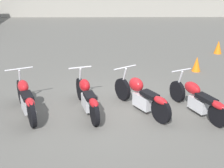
{
  "coord_description": "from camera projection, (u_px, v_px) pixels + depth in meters",
  "views": [
    {
      "loc": [
        -0.08,
        -7.24,
        3.55
      ],
      "look_at": [
        0.0,
        0.1,
        0.65
      ],
      "focal_mm": 50.0,
      "sensor_mm": 36.0,
      "label": 1
    }
  ],
  "objects": [
    {
      "name": "motorcycle_slot_2",
      "position": [
        142.0,
        96.0,
        7.79
      ],
      "size": [
        1.3,
        1.88,
        0.98
      ],
      "rotation": [
        0.0,
        0.0,
        0.57
      ],
      "color": "black",
      "rests_on": "ground_plane"
    },
    {
      "name": "motorcycle_slot_3",
      "position": [
        198.0,
        99.0,
        7.67
      ],
      "size": [
        1.05,
        1.95,
        0.93
      ],
      "rotation": [
        0.0,
        0.0,
        0.44
      ],
      "color": "black",
      "rests_on": "ground_plane"
    },
    {
      "name": "motorcycle_slot_1",
      "position": [
        87.0,
        97.0,
        7.75
      ],
      "size": [
        0.87,
        2.07,
        0.96
      ],
      "rotation": [
        0.0,
        0.0,
        0.3
      ],
      "color": "black",
      "rests_on": "ground_plane"
    },
    {
      "name": "ground_plane",
      "position": [
        112.0,
        109.0,
        8.04
      ],
      "size": [
        60.0,
        60.0,
        0.0
      ],
      "primitive_type": "plane",
      "color": "#5B5954"
    },
    {
      "name": "traffic_cone_near",
      "position": [
        218.0,
        47.0,
        12.78
      ],
      "size": [
        0.32,
        0.32,
        0.54
      ],
      "color": "orange",
      "rests_on": "ground_plane"
    },
    {
      "name": "fence_back",
      "position": [
        110.0,
        4.0,
        20.93
      ],
      "size": [
        40.0,
        0.04,
        1.7
      ],
      "color": "#9E998E",
      "rests_on": "ground_plane"
    },
    {
      "name": "motorcycle_slot_0",
      "position": [
        26.0,
        99.0,
        7.58
      ],
      "size": [
        1.03,
        1.89,
        1.02
      ],
      "rotation": [
        0.0,
        0.0,
        0.42
      ],
      "color": "black",
      "rests_on": "ground_plane"
    },
    {
      "name": "traffic_cone_far",
      "position": [
        197.0,
        64.0,
        10.71
      ],
      "size": [
        0.3,
        0.3,
        0.51
      ],
      "color": "orange",
      "rests_on": "ground_plane"
    }
  ]
}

